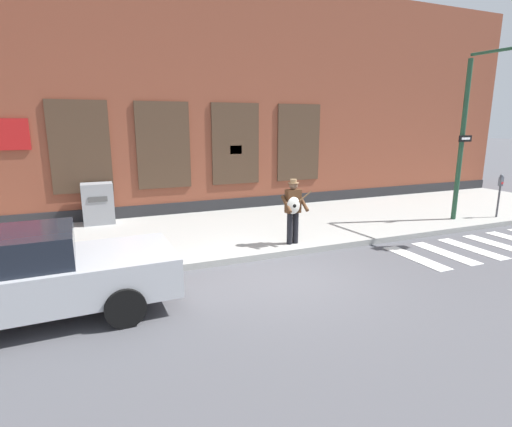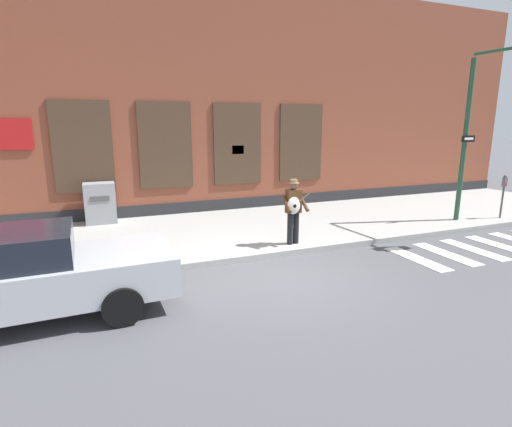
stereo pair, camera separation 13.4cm
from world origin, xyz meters
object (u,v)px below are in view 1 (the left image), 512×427
red_car (29,276)px  traffic_light (498,106)px  busker (293,208)px  utility_box (98,204)px  parking_meter (500,189)px

red_car → traffic_light: traffic_light is taller
red_car → busker: size_ratio=2.75×
red_car → utility_box: red_car is taller
busker → utility_box: (-4.57, 4.25, -0.32)m
utility_box → parking_meter: bearing=-18.8°
utility_box → traffic_light: bearing=-24.0°
parking_meter → utility_box: bearing=161.2°
parking_meter → utility_box: (-12.30, 4.18, -0.31)m
red_car → traffic_light: bearing=5.4°
red_car → busker: 6.04m
traffic_light → parking_meter: traffic_light is taller
busker → parking_meter: 7.73m
red_car → utility_box: 6.07m
red_car → parking_meter: 13.64m
red_car → parking_meter: bearing=7.4°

